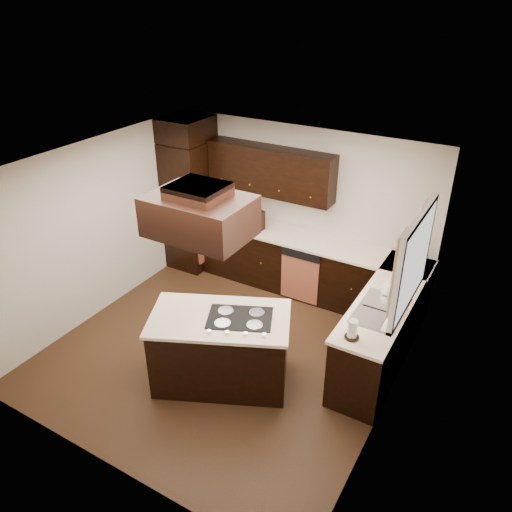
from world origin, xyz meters
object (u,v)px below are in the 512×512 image
at_px(oven_column, 191,205).
at_px(spice_rack, 254,218).
at_px(island, 221,350).
at_px(range_hood, 200,216).

relative_size(oven_column, spice_rack, 5.75).
distance_m(island, range_hood, 1.73).
bearing_deg(range_hood, spice_rack, 106.99).
xyz_separation_m(oven_column, island, (2.03, -2.20, -0.62)).
bearing_deg(range_hood, oven_column, 129.74).
xyz_separation_m(island, spice_rack, (-0.86, 2.26, 0.63)).
relative_size(island, range_hood, 1.47).
height_order(oven_column, range_hood, range_hood).
distance_m(island, spice_rack, 2.50).
height_order(island, range_hood, range_hood).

